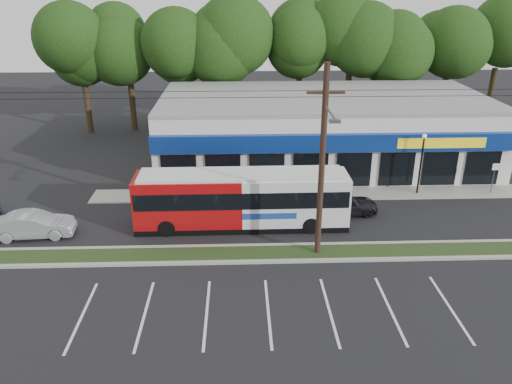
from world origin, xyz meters
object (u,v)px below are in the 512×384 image
Objects in this scene: utility_pole at (319,158)px; pedestrian_b at (338,187)px; lamp_post at (422,157)px; metrobus at (242,198)px; car_silver at (33,225)px; car_dark at (342,204)px; pedestrian_a at (316,201)px; sign_post at (494,173)px.

pedestrian_b is at bearing 70.60° from utility_pole.
lamp_post reaches higher than pedestrian_b.
metrobus reaches higher than car_silver.
car_silver is at bearing -167.41° from lamp_post.
car_dark is (-5.77, -3.08, -1.93)m from lamp_post.
pedestrian_a is at bearing 69.78° from car_dark.
metrobus is 2.83× the size of car_dark.
utility_pole is 29.39× the size of pedestrian_a.
car_dark is 2.57× the size of pedestrian_a.
metrobus is 6.38m from car_dark.
utility_pole reaches higher than car_silver.
metrobus is 7.46× the size of pedestrian_b.
car_silver is (-23.73, -5.30, -1.94)m from lamp_post.
car_dark reaches higher than car_silver.
car_silver is at bearing -169.98° from sign_post.
sign_post reaches higher than car_silver.
sign_post is at bearing -85.22° from car_dark.
lamp_post is 5.13m from sign_post.
lamp_post reaches higher than car_dark.
car_dark is at bearing -165.15° from sign_post.
metrobus reaches higher than pedestrian_b.
utility_pole is at bearing -43.71° from metrobus.
car_silver is 2.67× the size of pedestrian_b.
sign_post is at bearing 30.15° from utility_pole.
car_silver is at bearing 41.71° from pedestrian_b.
car_silver is (-15.56, 2.57, -4.69)m from utility_pole.
utility_pole is at bearing -104.70° from car_silver.
pedestrian_a reaches higher than car_dark.
utility_pole reaches higher than lamp_post.
utility_pole is 4.05× the size of metrobus.
pedestrian_b is (18.14, 4.73, 0.10)m from car_silver.
sign_post is 29.19m from car_silver.
lamp_post is at bearing 43.95° from utility_pole.
pedestrian_b reaches higher than car_silver.
lamp_post is 0.97× the size of car_dark.
lamp_post reaches higher than car_silver.
pedestrian_a reaches higher than pedestrian_b.
metrobus reaches higher than car_dark.
car_dark is 18.10m from car_silver.
lamp_post is (8.17, 7.87, -2.74)m from utility_pole.
car_dark is 2.52m from pedestrian_b.
utility_pole reaches higher than pedestrian_b.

